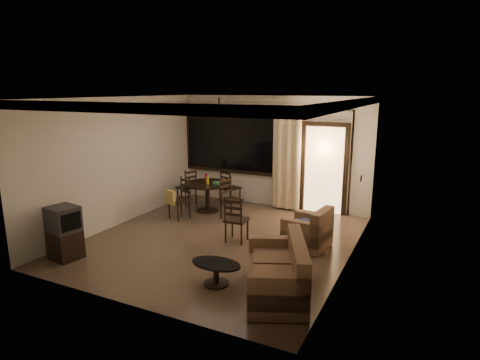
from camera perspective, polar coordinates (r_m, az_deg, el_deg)
The scene contains 12 objects.
ground at distance 8.16m, azimuth -2.78°, elevation -8.47°, with size 5.50×5.50×0.00m, color #7F6651.
room_shell at distance 9.04m, azimuth 5.87°, elevation 5.59°, with size 5.50×6.70×5.50m.
dining_table at distance 9.87m, azimuth -4.64°, elevation -1.28°, with size 1.13×1.13×0.93m.
dining_chair_west at distance 10.58m, azimuth -7.53°, elevation -1.93°, with size 0.54×0.54×0.95m.
dining_chair_east at distance 9.34m, azimuth -1.33°, elevation -3.83°, with size 0.54×0.54×0.95m.
dining_chair_south at distance 9.44m, azimuth -8.64°, elevation -3.65°, with size 0.54×0.57×0.95m.
dining_chair_north at distance 10.42m, azimuth -1.38°, elevation -2.05°, with size 0.54×0.54×0.95m.
tv_cabinet at distance 7.78m, azimuth -23.71°, elevation -6.87°, with size 0.57×0.53×0.96m.
sofa at distance 6.03m, azimuth 5.72°, elevation -13.17°, with size 1.36×1.73×0.82m.
armchair at distance 7.76m, azimuth 9.87°, elevation -7.27°, with size 0.85×0.85×0.77m.
coffee_table at distance 6.34m, azimuth -3.41°, elevation -12.66°, with size 0.81×0.49×0.36m.
side_chair at distance 7.97m, azimuth -0.50°, elevation -6.85°, with size 0.44×0.44×0.93m.
Camera 1 is at (3.68, -6.65, 2.97)m, focal length 30.00 mm.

